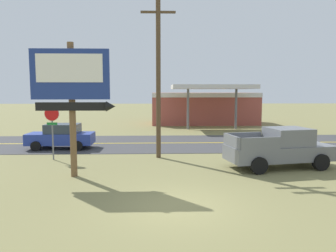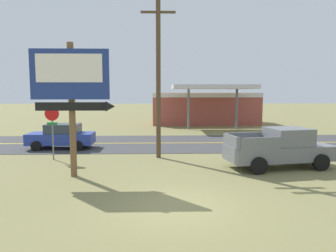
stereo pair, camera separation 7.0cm
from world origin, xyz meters
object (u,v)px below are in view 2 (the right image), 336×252
object	(u,v)px
motel_sign	(72,86)
gas_station	(205,107)
stop_sign	(52,123)
car_blue_near_lane	(62,136)
utility_pole	(158,69)
pickup_grey_parked_on_lawn	(281,148)

from	to	relation	value
motel_sign	gas_station	bearing A→B (deg)	68.93
stop_sign	gas_station	size ratio (longest dim) A/B	0.25
stop_sign	car_blue_near_lane	size ratio (longest dim) A/B	0.70
motel_sign	stop_sign	xyz separation A→B (m)	(-2.11, 3.68, -1.94)
gas_station	utility_pole	bearing A→B (deg)	-105.47
motel_sign	utility_pole	size ratio (longest dim) A/B	0.63
car_blue_near_lane	pickup_grey_parked_on_lawn	bearing A→B (deg)	-24.58
gas_station	stop_sign	bearing A→B (deg)	-119.39
stop_sign	car_blue_near_lane	xyz separation A→B (m)	(-0.56, 3.48, -1.20)
utility_pole	car_blue_near_lane	distance (m)	8.21
stop_sign	car_blue_near_lane	bearing A→B (deg)	99.20
stop_sign	gas_station	world-z (taller)	gas_station
motel_sign	stop_sign	size ratio (longest dim) A/B	1.98
motel_sign	pickup_grey_parked_on_lawn	xyz separation A→B (m)	(9.71, 1.50, -3.00)
gas_station	pickup_grey_parked_on_lawn	xyz separation A→B (m)	(0.64, -22.03, -0.98)
utility_pole	pickup_grey_parked_on_lawn	size ratio (longest dim) A/B	1.71
stop_sign	pickup_grey_parked_on_lawn	bearing A→B (deg)	-10.47
motel_sign	car_blue_near_lane	bearing A→B (deg)	110.47
motel_sign	gas_station	world-z (taller)	motel_sign
stop_sign	utility_pole	distance (m)	6.54
gas_station	pickup_grey_parked_on_lawn	bearing A→B (deg)	-88.32
pickup_grey_parked_on_lawn	car_blue_near_lane	size ratio (longest dim) A/B	1.30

